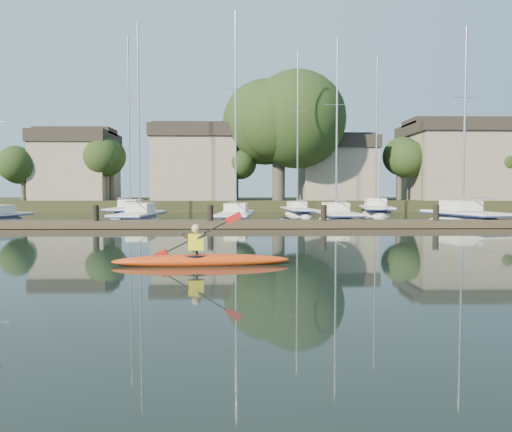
{
  "coord_description": "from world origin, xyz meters",
  "views": [
    {
      "loc": [
        -1.14,
        -12.27,
        1.99
      ],
      "look_at": [
        -0.82,
        2.88,
        1.2
      ],
      "focal_mm": 35.0,
      "sensor_mm": 36.0,
      "label": 1
    }
  ],
  "objects_px": {
    "sailboat_7": "(376,217)",
    "dock": "(267,224)",
    "sailboat_2": "(235,225)",
    "sailboat_4": "(465,226)",
    "sailboat_3": "(337,224)",
    "kayak": "(201,258)",
    "sailboat_5": "(129,218)",
    "sailboat_6": "(298,217)",
    "sailboat_1": "(139,225)"
  },
  "relations": [
    {
      "from": "sailboat_7",
      "to": "dock",
      "type": "bearing_deg",
      "value": -115.47
    },
    {
      "from": "sailboat_2",
      "to": "sailboat_7",
      "type": "distance_m",
      "value": 14.32
    },
    {
      "from": "sailboat_2",
      "to": "sailboat_4",
      "type": "xyz_separation_m",
      "value": [
        13.98,
        -1.16,
        -0.04
      ]
    },
    {
      "from": "sailboat_4",
      "to": "sailboat_3",
      "type": "bearing_deg",
      "value": 157.56
    },
    {
      "from": "kayak",
      "to": "sailboat_7",
      "type": "height_order",
      "value": "sailboat_7"
    },
    {
      "from": "sailboat_3",
      "to": "sailboat_7",
      "type": "relative_size",
      "value": 0.91
    },
    {
      "from": "sailboat_5",
      "to": "sailboat_6",
      "type": "xyz_separation_m",
      "value": [
        13.37,
        0.26,
        0.03
      ]
    },
    {
      "from": "dock",
      "to": "sailboat_1",
      "type": "relative_size",
      "value": 2.51
    },
    {
      "from": "sailboat_1",
      "to": "sailboat_4",
      "type": "height_order",
      "value": "sailboat_1"
    },
    {
      "from": "sailboat_4",
      "to": "sailboat_5",
      "type": "height_order",
      "value": "sailboat_5"
    },
    {
      "from": "sailboat_2",
      "to": "sailboat_5",
      "type": "xyz_separation_m",
      "value": [
        -8.55,
        8.35,
        -0.01
      ]
    },
    {
      "from": "sailboat_1",
      "to": "kayak",
      "type": "bearing_deg",
      "value": -69.64
    },
    {
      "from": "sailboat_1",
      "to": "sailboat_7",
      "type": "distance_m",
      "value": 19.45
    },
    {
      "from": "sailboat_5",
      "to": "sailboat_6",
      "type": "height_order",
      "value": "sailboat_5"
    },
    {
      "from": "sailboat_5",
      "to": "sailboat_3",
      "type": "bearing_deg",
      "value": -27.08
    },
    {
      "from": "sailboat_3",
      "to": "sailboat_4",
      "type": "xyz_separation_m",
      "value": [
        7.56,
        -1.43,
        -0.02
      ]
    },
    {
      "from": "kayak",
      "to": "sailboat_3",
      "type": "relative_size",
      "value": 0.37
    },
    {
      "from": "sailboat_1",
      "to": "sailboat_2",
      "type": "xyz_separation_m",
      "value": [
        5.98,
        0.18,
        0.01
      ]
    },
    {
      "from": "sailboat_4",
      "to": "sailboat_7",
      "type": "distance_m",
      "value": 10.47
    },
    {
      "from": "sailboat_1",
      "to": "sailboat_5",
      "type": "distance_m",
      "value": 8.91
    },
    {
      "from": "kayak",
      "to": "sailboat_4",
      "type": "relative_size",
      "value": 0.36
    },
    {
      "from": "sailboat_2",
      "to": "sailboat_4",
      "type": "relative_size",
      "value": 1.08
    },
    {
      "from": "sailboat_1",
      "to": "sailboat_2",
      "type": "relative_size",
      "value": 0.95
    },
    {
      "from": "kayak",
      "to": "sailboat_2",
      "type": "bearing_deg",
      "value": 83.9
    },
    {
      "from": "sailboat_6",
      "to": "sailboat_7",
      "type": "relative_size",
      "value": 1.0
    },
    {
      "from": "kayak",
      "to": "sailboat_4",
      "type": "xyz_separation_m",
      "value": [
        14.54,
        16.77,
        -0.4
      ]
    },
    {
      "from": "sailboat_3",
      "to": "sailboat_7",
      "type": "xyz_separation_m",
      "value": [
        4.78,
        8.66,
        -0.02
      ]
    },
    {
      "from": "dock",
      "to": "sailboat_3",
      "type": "xyz_separation_m",
      "value": [
        4.64,
        5.16,
        -0.39
      ]
    },
    {
      "from": "sailboat_5",
      "to": "sailboat_7",
      "type": "height_order",
      "value": "sailboat_5"
    },
    {
      "from": "sailboat_3",
      "to": "sailboat_5",
      "type": "distance_m",
      "value": 17.01
    },
    {
      "from": "sailboat_5",
      "to": "kayak",
      "type": "bearing_deg",
      "value": -71.81
    },
    {
      "from": "sailboat_2",
      "to": "kayak",
      "type": "bearing_deg",
      "value": -87.35
    },
    {
      "from": "sailboat_4",
      "to": "sailboat_2",
      "type": "bearing_deg",
      "value": 163.54
    },
    {
      "from": "kayak",
      "to": "sailboat_5",
      "type": "height_order",
      "value": "sailboat_5"
    },
    {
      "from": "sailboat_2",
      "to": "sailboat_7",
      "type": "bearing_deg",
      "value": 43.04
    },
    {
      "from": "sailboat_7",
      "to": "sailboat_3",
      "type": "bearing_deg",
      "value": -110.06
    },
    {
      "from": "sailboat_1",
      "to": "sailboat_4",
      "type": "bearing_deg",
      "value": 0.57
    },
    {
      "from": "sailboat_6",
      "to": "sailboat_7",
      "type": "bearing_deg",
      "value": -0.82
    },
    {
      "from": "sailboat_3",
      "to": "sailboat_5",
      "type": "height_order",
      "value": "sailboat_5"
    },
    {
      "from": "sailboat_1",
      "to": "sailboat_6",
      "type": "bearing_deg",
      "value": 42.52
    },
    {
      "from": "dock",
      "to": "sailboat_4",
      "type": "bearing_deg",
      "value": 16.97
    },
    {
      "from": "sailboat_2",
      "to": "sailboat_3",
      "type": "bearing_deg",
      "value": 6.88
    },
    {
      "from": "sailboat_4",
      "to": "sailboat_6",
      "type": "bearing_deg",
      "value": 121.45
    },
    {
      "from": "kayak",
      "to": "sailboat_5",
      "type": "relative_size",
      "value": 0.31
    },
    {
      "from": "sailboat_1",
      "to": "sailboat_4",
      "type": "relative_size",
      "value": 1.02
    },
    {
      "from": "dock",
      "to": "sailboat_7",
      "type": "height_order",
      "value": "sailboat_7"
    },
    {
      "from": "sailboat_2",
      "to": "sailboat_4",
      "type": "distance_m",
      "value": 14.03
    },
    {
      "from": "sailboat_5",
      "to": "sailboat_6",
      "type": "relative_size",
      "value": 1.08
    },
    {
      "from": "sailboat_1",
      "to": "sailboat_5",
      "type": "bearing_deg",
      "value": 110.13
    },
    {
      "from": "sailboat_1",
      "to": "sailboat_6",
      "type": "xyz_separation_m",
      "value": [
        10.8,
        8.79,
        0.02
      ]
    }
  ]
}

